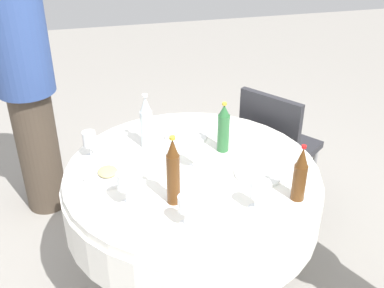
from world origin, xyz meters
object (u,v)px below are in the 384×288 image
wine_glass_far (257,190)px  chair_front (275,142)px  person_rear (27,90)px  dining_table (192,195)px  wine_glass_east (194,148)px  bottle_brown_far (173,172)px  plate_mid (259,173)px  plate_south (108,174)px  bottle_green_outer (223,129)px  plate_west (186,136)px  bottle_clear_rear (146,123)px  wine_glass_south (89,140)px  wine_glass_front (125,182)px  bottle_brown_left (300,175)px  wine_glass_north (185,205)px

wine_glass_far → chair_front: (0.86, -0.45, -0.32)m
person_rear → dining_table: bearing=-90.0°
wine_glass_east → bottle_brown_far: bearing=149.1°
bottle_brown_far → chair_front: size_ratio=0.38×
dining_table → person_rear: bearing=41.7°
wine_glass_far → plate_mid: wine_glass_far is taller
bottle_brown_far → plate_south: bottle_brown_far is taller
bottle_green_outer → plate_west: bearing=41.5°
bottle_green_outer → plate_south: bearing=100.4°
bottle_clear_rear → plate_mid: bearing=-128.6°
bottle_green_outer → person_rear: (0.76, 1.00, -0.02)m
wine_glass_south → bottle_brown_far: bearing=-143.9°
wine_glass_front → wine_glass_south: (0.43, 0.13, -0.02)m
dining_table → bottle_clear_rear: 0.43m
bottle_brown_left → bottle_brown_far: (0.10, 0.53, 0.03)m
bottle_clear_rear → bottle_green_outer: bottle_clear_rear is taller
wine_glass_front → person_rear: (1.10, 0.47, -0.01)m
wine_glass_far → wine_glass_east: size_ratio=0.93×
chair_front → wine_glass_south: bearing=-114.1°
wine_glass_far → chair_front: bearing=-27.7°
bottle_brown_left → plate_south: 0.88m
wine_glass_front → wine_glass_south: wine_glass_front is taller
dining_table → wine_glass_far: bearing=-150.3°
wine_glass_far → wine_glass_front: (0.15, 0.53, 0.02)m
bottle_green_outer → wine_glass_south: size_ratio=1.92×
wine_glass_north → plate_west: wine_glass_north is taller
bottle_green_outer → wine_glass_front: (-0.34, 0.53, -0.01)m
wine_glass_far → bottle_green_outer: bearing=0.4°
dining_table → wine_glass_far: size_ratio=8.88×
bottle_green_outer → wine_glass_south: 0.67m
plate_south → plate_west: plate_south is taller
wine_glass_south → plate_mid: size_ratio=0.61×
bottle_brown_far → wine_glass_south: bottle_brown_far is taller
bottle_green_outer → wine_glass_front: bearing=123.0°
wine_glass_south → plate_south: size_ratio=0.61×
bottle_brown_left → wine_glass_far: bottle_brown_left is taller
chair_front → person_rear: bearing=-143.3°
wine_glass_south → bottle_green_outer: bearing=-97.4°
bottle_brown_far → person_rear: bearing=30.8°
bottle_brown_left → person_rear: bearing=44.5°
bottle_green_outer → wine_glass_front: size_ratio=1.68×
wine_glass_south → wine_glass_far: bearing=-131.0°
bottle_green_outer → plate_south: (-0.11, 0.59, -0.11)m
wine_glass_east → wine_glass_south: size_ratio=1.09×
bottle_brown_far → plate_west: 0.59m
bottle_brown_far → person_rear: 1.32m
wine_glass_front → chair_front: 1.26m
bottle_brown_far → bottle_green_outer: bearing=-41.5°
bottle_brown_far → wine_glass_front: bearing=81.8°
wine_glass_south → person_rear: size_ratio=0.09×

